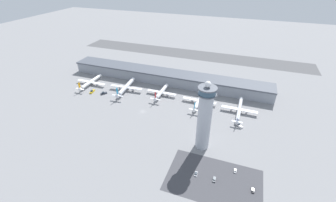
% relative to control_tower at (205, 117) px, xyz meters
% --- Properties ---
extents(ground_plane, '(1000.00, 1000.00, 0.00)m').
position_rel_control_tower_xyz_m(ground_plane, '(-66.56, 28.61, -28.56)').
color(ground_plane, gray).
extents(terminal_building, '(249.34, 25.00, 14.01)m').
position_rel_control_tower_xyz_m(terminal_building, '(-66.56, 98.61, -21.46)').
color(terminal_building, '#9399A3').
rests_on(terminal_building, ground).
extents(runway_strip, '(374.01, 44.00, 0.01)m').
position_rel_control_tower_xyz_m(runway_strip, '(-66.56, 207.56, -28.56)').
color(runway_strip, '#515154').
rests_on(runway_strip, ground).
extents(control_tower, '(13.78, 13.78, 58.45)m').
position_rel_control_tower_xyz_m(control_tower, '(0.00, 0.00, 0.00)').
color(control_tower, '#ADB2BC').
rests_on(control_tower, ground).
extents(parking_lot_surface, '(64.00, 40.00, 0.01)m').
position_rel_control_tower_xyz_m(parking_lot_surface, '(15.28, -30.62, -28.56)').
color(parking_lot_surface, '#424247').
rests_on(parking_lot_surface, ground).
extents(airplane_gate_alpha, '(38.43, 40.91, 12.14)m').
position_rel_control_tower_xyz_m(airplane_gate_alpha, '(-151.01, 60.08, -24.69)').
color(airplane_gate_alpha, white).
rests_on(airplane_gate_alpha, ground).
extents(airplane_gate_bravo, '(39.17, 44.79, 14.59)m').
position_rel_control_tower_xyz_m(airplane_gate_bravo, '(-103.22, 61.49, -23.69)').
color(airplane_gate_bravo, silver).
rests_on(airplane_gate_bravo, ground).
extents(airplane_gate_charlie, '(34.01, 35.58, 12.97)m').
position_rel_control_tower_xyz_m(airplane_gate_charlie, '(-60.88, 65.57, -24.52)').
color(airplane_gate_charlie, white).
rests_on(airplane_gate_charlie, ground).
extents(airplane_gate_delta, '(35.78, 41.07, 12.11)m').
position_rel_control_tower_xyz_m(airplane_gate_delta, '(-17.03, 62.84, -24.71)').
color(airplane_gate_delta, white).
rests_on(airplane_gate_delta, ground).
extents(airplane_gate_echo, '(34.97, 45.70, 11.63)m').
position_rel_control_tower_xyz_m(airplane_gate_echo, '(24.32, 58.89, -24.29)').
color(airplane_gate_echo, silver).
rests_on(airplane_gate_echo, ground).
extents(service_truck_catering, '(3.58, 8.56, 2.81)m').
position_rel_control_tower_xyz_m(service_truck_catering, '(-138.44, 44.95, -27.59)').
color(service_truck_catering, black).
rests_on(service_truck_catering, ground).
extents(service_truck_fuel, '(6.38, 7.00, 2.74)m').
position_rel_control_tower_xyz_m(service_truck_fuel, '(-123.69, 46.09, -27.61)').
color(service_truck_fuel, black).
rests_on(service_truck_fuel, ground).
extents(service_truck_baggage, '(7.36, 8.13, 2.61)m').
position_rel_control_tower_xyz_m(service_truck_baggage, '(26.10, 37.61, -27.66)').
color(service_truck_baggage, black).
rests_on(service_truck_baggage, ground).
extents(car_green_van, '(1.97, 4.10, 1.46)m').
position_rel_control_tower_xyz_m(car_green_van, '(2.65, -30.06, -28.00)').
color(car_green_van, black).
rests_on(car_green_van, ground).
extents(car_silver_sedan, '(1.78, 4.04, 1.39)m').
position_rel_control_tower_xyz_m(car_silver_sedan, '(28.25, -17.77, -28.03)').
color(car_silver_sedan, black).
rests_on(car_silver_sedan, ground).
extents(car_navy_sedan, '(1.94, 4.44, 1.49)m').
position_rel_control_tower_xyz_m(car_navy_sedan, '(15.57, -30.33, -27.99)').
color(car_navy_sedan, black).
rests_on(car_navy_sedan, ground).
extents(car_maroon_suv, '(1.88, 4.40, 1.42)m').
position_rel_control_tower_xyz_m(car_maroon_suv, '(40.74, -30.34, -28.02)').
color(car_maroon_suv, black).
rests_on(car_maroon_suv, ground).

